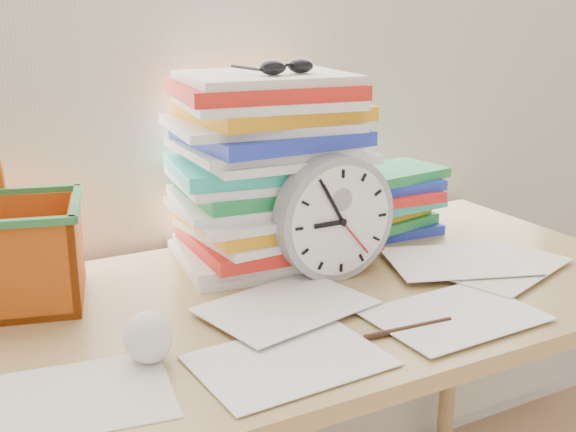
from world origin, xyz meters
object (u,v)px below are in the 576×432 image
paper_stack (268,169)px  book_stack (386,201)px  clock (334,218)px  desk (297,331)px

paper_stack → book_stack: paper_stack is taller
clock → book_stack: size_ratio=0.93×
clock → book_stack: bearing=35.6°
desk → clock: clock is taller
book_stack → clock: bearing=-144.4°
clock → paper_stack: bearing=110.5°
desk → clock: bearing=20.1°
desk → book_stack: 0.44m
paper_stack → clock: paper_stack is taller
desk → paper_stack: 0.33m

